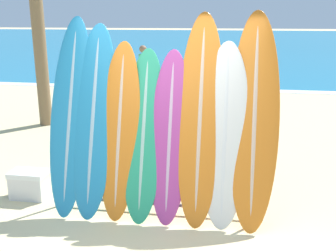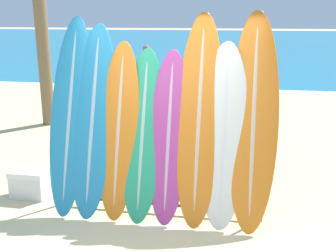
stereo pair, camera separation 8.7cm
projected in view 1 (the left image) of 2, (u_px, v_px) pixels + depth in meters
ground_plane at (151, 246)px, 4.36m from camera, size 160.00×160.00×0.00m
ocean_water at (225, 40)px, 41.47m from camera, size 120.00×60.00×0.01m
surfboard_rack at (158, 177)px, 4.97m from camera, size 2.66×0.04×0.92m
surfboard_slot_0 at (70, 115)px, 5.03m from camera, size 0.53×0.94×2.48m
surfboard_slot_1 at (94, 120)px, 4.97m from camera, size 0.57×0.93×2.39m
surfboard_slot_2 at (120, 130)px, 4.91m from camera, size 0.51×0.79×2.17m
surfboard_slot_3 at (144, 135)px, 4.87m from camera, size 0.52×0.81×2.08m
surfboard_slot_4 at (170, 136)px, 4.82m from camera, size 0.50×0.76×2.08m
surfboard_slot_5 at (200, 118)px, 4.77m from camera, size 0.57×0.96×2.53m
surfboard_slot_6 at (225, 134)px, 4.71m from camera, size 0.58×0.79×2.18m
surfboard_slot_7 at (254, 119)px, 4.68m from camera, size 0.59×1.01×2.55m
person_near_water at (198, 109)px, 6.74m from camera, size 0.29×0.24×1.69m
person_mid_beach at (143, 70)px, 11.76m from camera, size 0.24×0.28×1.63m
cooler_box at (29, 184)px, 5.48m from camera, size 0.50×0.31×0.39m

